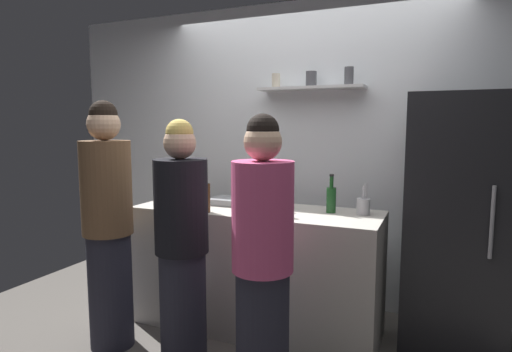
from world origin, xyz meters
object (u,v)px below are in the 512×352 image
at_px(wine_bottle_amber_glass, 206,196).
at_px(wine_bottle_green_glass, 331,198).
at_px(refrigerator, 456,222).
at_px(person_pink_top, 263,264).
at_px(utensil_holder, 363,206).
at_px(wine_bottle_pale_glass, 271,199).
at_px(baking_pan, 233,201).
at_px(water_bottle_plastic, 271,194).
at_px(wine_bottle_dark_glass, 260,200).
at_px(person_blonde, 182,247).
at_px(person_brown_jacket, 108,227).

bearing_deg(wine_bottle_amber_glass, wine_bottle_green_glass, 22.32).
distance_m(refrigerator, person_pink_top, 1.50).
bearing_deg(utensil_holder, wine_bottle_amber_glass, -161.14).
height_order(wine_bottle_pale_glass, person_pink_top, person_pink_top).
bearing_deg(wine_bottle_green_glass, utensil_holder, 4.93).
relative_size(baking_pan, water_bottle_plastic, 1.31).
bearing_deg(wine_bottle_dark_glass, utensil_holder, 29.51).
height_order(baking_pan, utensil_holder, utensil_holder).
xyz_separation_m(refrigerator, person_pink_top, (-1.00, -1.12, -0.09)).
bearing_deg(wine_bottle_pale_glass, refrigerator, 18.82).
relative_size(water_bottle_plastic, person_blonde, 0.16).
height_order(refrigerator, person_brown_jacket, refrigerator).
relative_size(wine_bottle_amber_glass, wine_bottle_dark_glass, 0.94).
height_order(wine_bottle_green_glass, person_brown_jacket, person_brown_jacket).
height_order(utensil_holder, wine_bottle_amber_glass, wine_bottle_amber_glass).
relative_size(water_bottle_plastic, person_pink_top, 0.16).
bearing_deg(wine_bottle_amber_glass, water_bottle_plastic, 37.96).
bearing_deg(baking_pan, wine_bottle_green_glass, 0.22).
height_order(wine_bottle_pale_glass, water_bottle_plastic, wine_bottle_pale_glass).
bearing_deg(person_pink_top, utensil_holder, -30.16).
xyz_separation_m(wine_bottle_pale_glass, person_brown_jacket, (-0.98, -0.56, -0.18)).
xyz_separation_m(wine_bottle_green_glass, person_pink_top, (-0.17, -0.89, -0.23)).
bearing_deg(wine_bottle_pale_glass, person_pink_top, -72.11).
relative_size(baking_pan, utensil_holder, 1.53).
distance_m(wine_bottle_dark_glass, person_blonde, 0.61).
distance_m(utensil_holder, water_bottle_plastic, 0.68).
height_order(baking_pan, person_blonde, person_blonde).
distance_m(utensil_holder, person_brown_jacket, 1.78).
bearing_deg(water_bottle_plastic, wine_bottle_dark_glass, -82.71).
height_order(wine_bottle_pale_glass, wine_bottle_green_glass, wine_bottle_pale_glass).
relative_size(person_brown_jacket, person_blonde, 1.08).
distance_m(refrigerator, wine_bottle_green_glass, 0.87).
bearing_deg(refrigerator, baking_pan, -171.96).
xyz_separation_m(baking_pan, wine_bottle_dark_glass, (0.38, -0.34, 0.09)).
relative_size(baking_pan, person_pink_top, 0.21).
xyz_separation_m(wine_bottle_amber_glass, person_pink_top, (0.67, -0.55, -0.25)).
relative_size(utensil_holder, person_blonde, 0.14).
relative_size(wine_bottle_dark_glass, wine_bottle_green_glass, 1.14).
bearing_deg(wine_bottle_amber_glass, person_blonde, -82.20).
xyz_separation_m(wine_bottle_green_glass, person_brown_jacket, (-1.38, -0.75, -0.17)).
distance_m(wine_bottle_amber_glass, person_blonde, 0.48).
bearing_deg(wine_bottle_green_glass, wine_bottle_amber_glass, -157.68).
relative_size(utensil_holder, wine_bottle_dark_glass, 0.70).
distance_m(person_brown_jacket, person_pink_top, 1.22).
relative_size(refrigerator, water_bottle_plastic, 6.82).
bearing_deg(water_bottle_plastic, person_blonde, -115.25).
bearing_deg(refrigerator, utensil_holder, -161.12).
xyz_separation_m(wine_bottle_dark_glass, person_blonde, (-0.37, -0.41, -0.26)).
relative_size(wine_bottle_amber_glass, person_blonde, 0.19).
height_order(refrigerator, person_pink_top, refrigerator).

